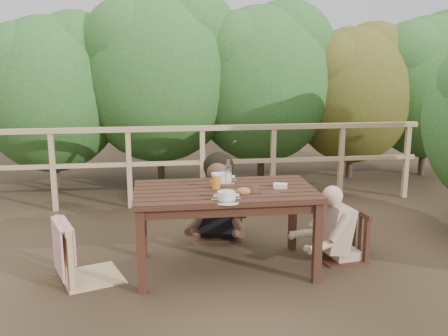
{
  "coord_description": "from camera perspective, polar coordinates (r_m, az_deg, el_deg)",
  "views": [
    {
      "loc": [
        -0.58,
        -4.16,
        1.83
      ],
      "look_at": [
        0.0,
        0.05,
        0.9
      ],
      "focal_mm": 40.71,
      "sensor_mm": 36.0,
      "label": 1
    }
  ],
  "objects": [
    {
      "name": "chair_far",
      "position": [
        5.24,
        -0.43,
        -2.75
      ],
      "size": [
        0.55,
        0.55,
        0.93
      ],
      "primitive_type": "cube",
      "rotation": [
        0.0,
        0.0,
        -0.21
      ],
      "color": "#351B12",
      "rests_on": "ground"
    },
    {
      "name": "beer_glass",
      "position": [
        4.35,
        -0.93,
        -1.52
      ],
      "size": [
        0.08,
        0.08,
        0.15
      ],
      "primitive_type": "cylinder",
      "color": "orange",
      "rests_on": "table"
    },
    {
      "name": "soup_near",
      "position": [
        4.01,
        0.28,
        -3.21
      ],
      "size": [
        0.24,
        0.24,
        0.08
      ],
      "primitive_type": "cylinder",
      "color": "white",
      "rests_on": "table"
    },
    {
      "name": "soup_far",
      "position": [
        4.61,
        -0.06,
        -1.12
      ],
      "size": [
        0.25,
        0.25,
        0.08
      ],
      "primitive_type": "cylinder",
      "color": "white",
      "rests_on": "table"
    },
    {
      "name": "butter_tub",
      "position": [
        4.4,
        6.34,
        -2.08
      ],
      "size": [
        0.14,
        0.12,
        0.05
      ],
      "primitive_type": "cube",
      "rotation": [
        0.0,
        0.0,
        -0.34
      ],
      "color": "white",
      "rests_on": "table"
    },
    {
      "name": "ground",
      "position": [
        4.58,
        0.09,
        -11.21
      ],
      "size": [
        60.0,
        60.0,
        0.0
      ],
      "primitive_type": "plane",
      "color": "#473423",
      "rests_on": "ground"
    },
    {
      "name": "bottle",
      "position": [
        4.42,
        0.48,
        -0.62
      ],
      "size": [
        0.06,
        0.06,
        0.25
      ],
      "primitive_type": "cylinder",
      "color": "white",
      "rests_on": "table"
    },
    {
      "name": "tumbler",
      "position": [
        4.22,
        3.57,
        -2.5
      ],
      "size": [
        0.06,
        0.06,
        0.07
      ],
      "primitive_type": "cylinder",
      "color": "silver",
      "rests_on": "table"
    },
    {
      "name": "diner_right",
      "position": [
        4.76,
        13.39,
        -3.32
      ],
      "size": [
        0.63,
        0.54,
        1.15
      ],
      "primitive_type": null,
      "rotation": [
        0.0,
        0.0,
        1.72
      ],
      "color": "tan",
      "rests_on": "ground"
    },
    {
      "name": "chair_right",
      "position": [
        4.79,
        12.97,
        -5.05
      ],
      "size": [
        0.48,
        0.48,
        0.85
      ],
      "primitive_type": "cube",
      "rotation": [
        0.0,
        0.0,
        -1.42
      ],
      "color": "#351B12",
      "rests_on": "ground"
    },
    {
      "name": "railing",
      "position": [
        6.33,
        -2.43,
        0.24
      ],
      "size": [
        5.6,
        0.1,
        1.01
      ],
      "primitive_type": "cube",
      "color": "tan",
      "rests_on": "ground"
    },
    {
      "name": "table",
      "position": [
        4.45,
        0.09,
        -6.99
      ],
      "size": [
        1.54,
        0.87,
        0.71
      ],
      "primitive_type": "cube",
      "color": "#351B12",
      "rests_on": "ground"
    },
    {
      "name": "chair_left",
      "position": [
        4.37,
        -14.95,
        -5.92
      ],
      "size": [
        0.63,
        0.63,
        0.99
      ],
      "primitive_type": "cube",
      "rotation": [
        0.0,
        0.0,
        1.92
      ],
      "color": "tan",
      "rests_on": "ground"
    },
    {
      "name": "bread_roll",
      "position": [
        4.18,
        2.2,
        -2.66
      ],
      "size": [
        0.12,
        0.09,
        0.07
      ],
      "primitive_type": "ellipsoid",
      "color": "#A96827",
      "rests_on": "table"
    },
    {
      "name": "hedge_row",
      "position": [
        7.42,
        -0.29,
        12.88
      ],
      "size": [
        6.6,
        1.6,
        3.8
      ],
      "primitive_type": null,
      "color": "#2C5724",
      "rests_on": "ground"
    },
    {
      "name": "woman",
      "position": [
        5.21,
        -0.46,
        -0.27
      ],
      "size": [
        0.69,
        0.79,
        1.39
      ],
      "primitive_type": null,
      "rotation": [
        0.0,
        0.0,
        2.94
      ],
      "color": "black",
      "rests_on": "ground"
    }
  ]
}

